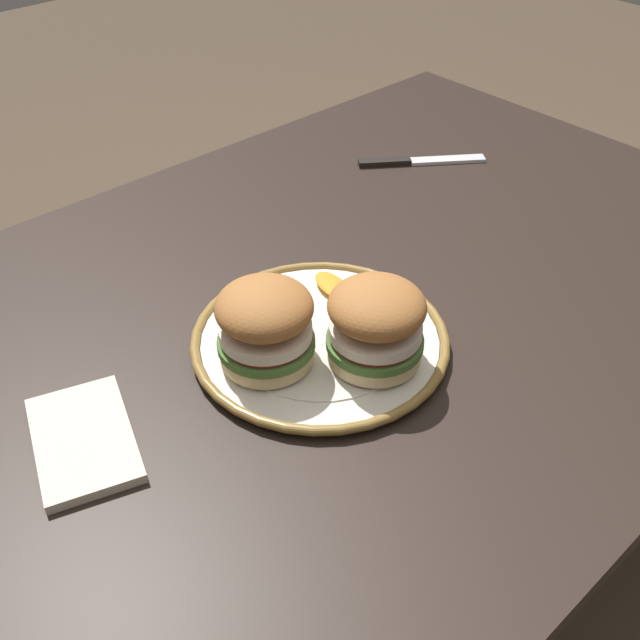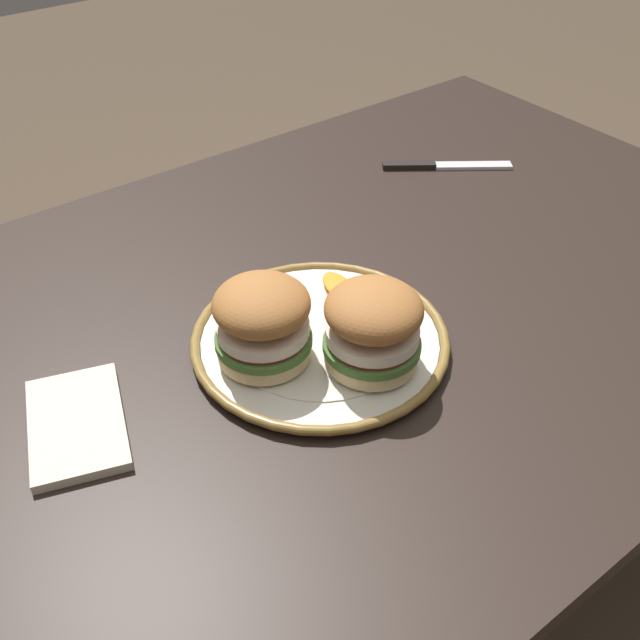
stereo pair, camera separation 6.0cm
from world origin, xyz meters
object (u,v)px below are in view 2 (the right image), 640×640
sandwich_half_right (262,321)px  table_knife (438,166)px  dinner_plate (320,339)px  sandwich_half_left (373,326)px  dining_table (318,361)px

sandwich_half_right → table_knife: sandwich_half_right is taller
dinner_plate → sandwich_half_right: sandwich_half_right is taller
sandwich_half_left → dining_table: bearing=-98.2°
dinner_plate → sandwich_half_right: size_ratio=2.05×
dining_table → dinner_plate: size_ratio=4.71×
dining_table → sandwich_half_right: 0.20m
dinner_plate → table_knife: 0.50m
dinner_plate → table_knife: size_ratio=1.66×
sandwich_half_left → sandwich_half_right: bearing=-41.3°
sandwich_half_right → dinner_plate: bearing=171.9°
sandwich_half_left → table_knife: sandwich_half_left is taller
dining_table → sandwich_half_left: size_ratio=9.47×
dinner_plate → sandwich_half_right: (0.07, -0.01, 0.06)m
sandwich_half_left → table_knife: bearing=-142.8°
dinner_plate → table_knife: bearing=-150.7°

